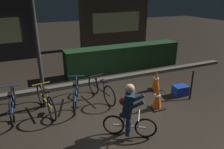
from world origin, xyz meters
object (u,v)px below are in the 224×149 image
at_px(closed_umbrella, 192,85).
at_px(traffic_cone_near, 157,98).
at_px(traffic_cone_far, 156,80).
at_px(parked_bike_left_mid, 13,104).
at_px(cyclist, 129,110).
at_px(parked_bike_center_left, 46,101).
at_px(parked_bike_right_mid, 101,90).
at_px(blue_crate, 180,90).
at_px(parked_bike_center_right, 76,93).
at_px(street_post, 39,55).

bearing_deg(closed_umbrella, traffic_cone_near, 141.06).
bearing_deg(traffic_cone_near, traffic_cone_far, 57.20).
height_order(parked_bike_left_mid, closed_umbrella, closed_umbrella).
bearing_deg(cyclist, traffic_cone_near, 63.07).
height_order(parked_bike_center_left, parked_bike_right_mid, parked_bike_center_left).
relative_size(parked_bike_center_left, blue_crate, 3.56).
distance_m(parked_bike_center_right, parked_bike_right_mid, 0.74).
xyz_separation_m(parked_bike_right_mid, closed_umbrella, (2.54, -0.92, 0.08)).
distance_m(parked_bike_left_mid, traffic_cone_near, 3.77).
distance_m(parked_bike_center_left, parked_bike_center_right, 0.84).
height_order(street_post, parked_bike_left_mid, street_post).
bearing_deg(parked_bike_left_mid, traffic_cone_near, -106.15).
distance_m(parked_bike_left_mid, blue_crate, 4.79).
relative_size(parked_bike_left_mid, parked_bike_right_mid, 1.06).
bearing_deg(traffic_cone_far, parked_bike_center_right, 178.60).
relative_size(blue_crate, closed_umbrella, 0.52).
relative_size(street_post, blue_crate, 6.76).
distance_m(parked_bike_center_right, cyclist, 1.97).
relative_size(parked_bike_left_mid, traffic_cone_far, 2.31).
bearing_deg(parked_bike_left_mid, parked_bike_center_right, -90.81).
bearing_deg(traffic_cone_far, parked_bike_center_left, -179.65).
relative_size(parked_bike_left_mid, parked_bike_center_right, 1.00).
relative_size(parked_bike_center_right, blue_crate, 3.63).
distance_m(street_post, parked_bike_center_right, 1.43).
height_order(parked_bike_right_mid, blue_crate, parked_bike_right_mid).
relative_size(parked_bike_left_mid, cyclist, 1.28).
bearing_deg(parked_bike_right_mid, parked_bike_center_right, 79.01).
xyz_separation_m(parked_bike_center_left, traffic_cone_far, (3.45, 0.02, 0.00)).
xyz_separation_m(parked_bike_left_mid, parked_bike_center_left, (0.79, -0.15, -0.00)).
relative_size(parked_bike_left_mid, parked_bike_center_left, 1.02).
relative_size(traffic_cone_far, blue_crate, 1.57).
distance_m(parked_bike_center_left, parked_bike_right_mid, 1.58).
bearing_deg(parked_bike_center_left, closed_umbrella, -111.94).
distance_m(parked_bike_center_right, traffic_cone_far, 2.62).
bearing_deg(traffic_cone_far, street_post, 175.31).
relative_size(parked_bike_right_mid, traffic_cone_near, 2.26).
bearing_deg(traffic_cone_near, cyclist, -149.81).
distance_m(street_post, traffic_cone_far, 3.66).
distance_m(street_post, traffic_cone_near, 3.31).
bearing_deg(street_post, parked_bike_center_left, -88.69).
distance_m(parked_bike_right_mid, blue_crate, 2.47).
bearing_deg(parked_bike_center_right, parked_bike_left_mid, 105.41).
xyz_separation_m(parked_bike_right_mid, traffic_cone_near, (1.23, -1.07, 0.00)).
bearing_deg(parked_bike_right_mid, parked_bike_left_mid, 77.71).
relative_size(traffic_cone_far, cyclist, 0.55).
distance_m(street_post, parked_bike_right_mid, 1.98).
bearing_deg(cyclist, parked_bike_center_left, 164.52).
bearing_deg(parked_bike_center_left, traffic_cone_far, -99.98).
bearing_deg(parked_bike_right_mid, parked_bike_center_left, 82.36).
height_order(parked_bike_center_left, blue_crate, parked_bike_center_left).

